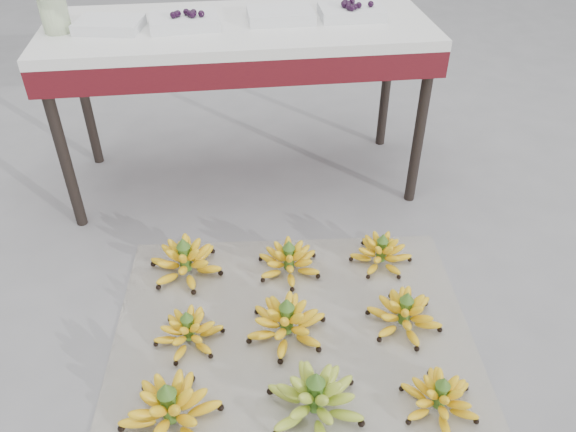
{
  "coord_description": "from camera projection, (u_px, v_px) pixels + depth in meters",
  "views": [
    {
      "loc": [
        -0.18,
        -1.32,
        1.52
      ],
      "look_at": [
        0.03,
        0.28,
        0.31
      ],
      "focal_mm": 35.0,
      "sensor_mm": 36.0,
      "label": 1
    }
  ],
  "objects": [
    {
      "name": "ground",
      "position": [
        290.0,
        334.0,
        1.98
      ],
      "size": [
        60.0,
        60.0,
        0.0
      ],
      "primitive_type": "plane",
      "color": "slate",
      "rests_on": "ground"
    },
    {
      "name": "newspaper_mat",
      "position": [
        293.0,
        336.0,
        1.97
      ],
      "size": [
        1.33,
        1.15,
        0.01
      ],
      "primitive_type": "cube",
      "rotation": [
        0.0,
        0.0,
        -0.08
      ],
      "color": "silver",
      "rests_on": "ground"
    },
    {
      "name": "bunch_front_left",
      "position": [
        170.0,
        410.0,
        1.66
      ],
      "size": [
        0.33,
        0.33,
        0.18
      ],
      "rotation": [
        0.0,
        0.0,
        -0.1
      ],
      "color": "yellow",
      "rests_on": "newspaper_mat"
    },
    {
      "name": "bunch_front_center",
      "position": [
        315.0,
        399.0,
        1.68
      ],
      "size": [
        0.39,
        0.39,
        0.18
      ],
      "rotation": [
        0.0,
        0.0,
        0.34
      ],
      "color": "#9EBC36",
      "rests_on": "newspaper_mat"
    },
    {
      "name": "bunch_front_right",
      "position": [
        440.0,
        398.0,
        1.7
      ],
      "size": [
        0.24,
        0.24,
        0.15
      ],
      "rotation": [
        0.0,
        0.0,
        -0.0
      ],
      "color": "yellow",
      "rests_on": "newspaper_mat"
    },
    {
      "name": "bunch_mid_left",
      "position": [
        189.0,
        331.0,
        1.92
      ],
      "size": [
        0.26,
        0.26,
        0.14
      ],
      "rotation": [
        0.0,
        0.0,
        -0.12
      ],
      "color": "yellow",
      "rests_on": "newspaper_mat"
    },
    {
      "name": "bunch_mid_center",
      "position": [
        287.0,
        322.0,
        1.93
      ],
      "size": [
        0.31,
        0.31,
        0.17
      ],
      "rotation": [
        0.0,
        0.0,
        -0.09
      ],
      "color": "yellow",
      "rests_on": "newspaper_mat"
    },
    {
      "name": "bunch_mid_right",
      "position": [
        404.0,
        314.0,
        1.97
      ],
      "size": [
        0.28,
        0.28,
        0.16
      ],
      "rotation": [
        0.0,
        0.0,
        0.08
      ],
      "color": "yellow",
      "rests_on": "newspaper_mat"
    },
    {
      "name": "bunch_back_left",
      "position": [
        185.0,
        261.0,
        2.19
      ],
      "size": [
        0.37,
        0.37,
        0.17
      ],
      "rotation": [
        0.0,
        0.0,
        0.4
      ],
      "color": "yellow",
      "rests_on": "newspaper_mat"
    },
    {
      "name": "bunch_back_center",
      "position": [
        289.0,
        261.0,
        2.2
      ],
      "size": [
        0.28,
        0.28,
        0.16
      ],
      "rotation": [
        0.0,
        0.0,
        0.11
      ],
      "color": "yellow",
      "rests_on": "newspaper_mat"
    },
    {
      "name": "bunch_back_right",
      "position": [
        381.0,
        253.0,
        2.24
      ],
      "size": [
        0.29,
        0.29,
        0.15
      ],
      "rotation": [
        0.0,
        0.0,
        -0.21
      ],
      "color": "yellow",
      "rests_on": "newspaper_mat"
    },
    {
      "name": "vendor_table",
      "position": [
        239.0,
        44.0,
        2.37
      ],
      "size": [
        1.6,
        0.64,
        0.77
      ],
      "color": "black",
      "rests_on": "ground"
    },
    {
      "name": "tray_far_left",
      "position": [
        109.0,
        25.0,
        2.23
      ],
      "size": [
        0.28,
        0.23,
        0.04
      ],
      "color": "silver",
      "rests_on": "vendor_table"
    },
    {
      "name": "tray_left",
      "position": [
        184.0,
        21.0,
        2.26
      ],
      "size": [
        0.29,
        0.22,
        0.07
      ],
      "color": "silver",
      "rests_on": "vendor_table"
    },
    {
      "name": "tray_right",
      "position": [
        281.0,
        15.0,
        2.33
      ],
      "size": [
        0.27,
        0.2,
        0.04
      ],
      "color": "silver",
      "rests_on": "vendor_table"
    },
    {
      "name": "tray_far_right",
      "position": [
        351.0,
        12.0,
        2.36
      ],
      "size": [
        0.27,
        0.2,
        0.07
      ],
      "color": "silver",
      "rests_on": "vendor_table"
    },
    {
      "name": "glass_jar",
      "position": [
        55.0,
        15.0,
        2.18
      ],
      "size": [
        0.11,
        0.11,
        0.14
      ],
      "primitive_type": "cylinder",
      "rotation": [
        0.0,
        0.0,
        0.01
      ],
      "color": "#DEF4C2",
      "rests_on": "vendor_table"
    }
  ]
}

